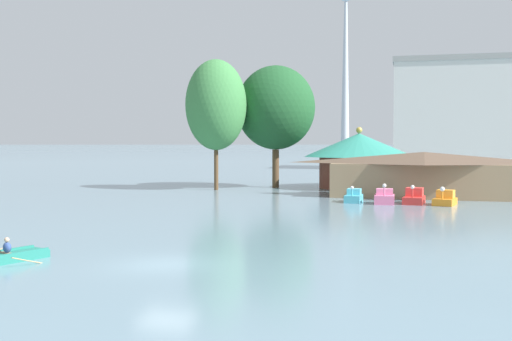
{
  "coord_description": "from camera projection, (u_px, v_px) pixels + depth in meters",
  "views": [
    {
      "loc": [
        10.27,
        -24.47,
        5.29
      ],
      "look_at": [
        -0.72,
        18.21,
        3.2
      ],
      "focal_mm": 43.25,
      "sensor_mm": 36.0,
      "label": 1
    }
  ],
  "objects": [
    {
      "name": "ground_plane",
      "position": [
        167.0,
        264.0,
        26.48
      ],
      "size": [
        2000.0,
        2000.0,
        0.0
      ],
      "primitive_type": "plane",
      "color": "slate"
    },
    {
      "name": "rowboat_with_rower",
      "position": [
        12.0,
        256.0,
        27.27
      ],
      "size": [
        3.5,
        3.32,
        1.22
      ],
      "rotation": [
        0.0,
        0.0,
        1.2
      ],
      "color": "#237A6B",
      "rests_on": "ground"
    },
    {
      "name": "pedal_boat_cyan",
      "position": [
        354.0,
        197.0,
        53.6
      ],
      "size": [
        1.45,
        2.59,
        1.49
      ],
      "rotation": [
        0.0,
        0.0,
        -1.61
      ],
      "color": "#4CB7CC",
      "rests_on": "ground"
    },
    {
      "name": "pedal_boat_pink",
      "position": [
        384.0,
        198.0,
        52.21
      ],
      "size": [
        1.67,
        2.31,
        1.78
      ],
      "rotation": [
        0.0,
        0.0,
        -1.55
      ],
      "color": "pink",
      "rests_on": "ground"
    },
    {
      "name": "pedal_boat_red",
      "position": [
        414.0,
        197.0,
        52.37
      ],
      "size": [
        1.95,
        3.12,
        1.66
      ],
      "rotation": [
        0.0,
        0.0,
        -1.68
      ],
      "color": "red",
      "rests_on": "ground"
    },
    {
      "name": "pedal_boat_orange",
      "position": [
        445.0,
        199.0,
        51.16
      ],
      "size": [
        2.15,
        2.75,
        1.6
      ],
      "rotation": [
        0.0,
        0.0,
        -1.82
      ],
      "color": "orange",
      "rests_on": "ground"
    },
    {
      "name": "boathouse",
      "position": [
        424.0,
        173.0,
        58.55
      ],
      "size": [
        18.51,
        7.22,
        4.29
      ],
      "color": "#9E7F5B",
      "rests_on": "ground"
    },
    {
      "name": "green_roof_pavilion",
      "position": [
        359.0,
        156.0,
        69.8
      ],
      "size": [
        12.42,
        12.42,
        6.92
      ],
      "color": "brown",
      "rests_on": "ground"
    },
    {
      "name": "shoreline_tree_tall_left",
      "position": [
        216.0,
        105.0,
        66.72
      ],
      "size": [
        6.63,
        6.63,
        14.17
      ],
      "color": "brown",
      "rests_on": "ground"
    },
    {
      "name": "shoreline_tree_mid",
      "position": [
        276.0,
        108.0,
        70.34
      ],
      "size": [
        8.99,
        8.99,
        13.94
      ],
      "color": "brown",
      "rests_on": "ground"
    },
    {
      "name": "background_building_block",
      "position": [
        464.0,
        115.0,
        115.81
      ],
      "size": [
        26.09,
        16.3,
        20.62
      ],
      "color": "silver",
      "rests_on": "ground"
    },
    {
      "name": "distant_broadcast_tower",
      "position": [
        346.0,
        30.0,
        371.73
      ],
      "size": [
        8.48,
        8.48,
        171.04
      ],
      "color": "#B7BCC6",
      "rests_on": "ground"
    }
  ]
}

